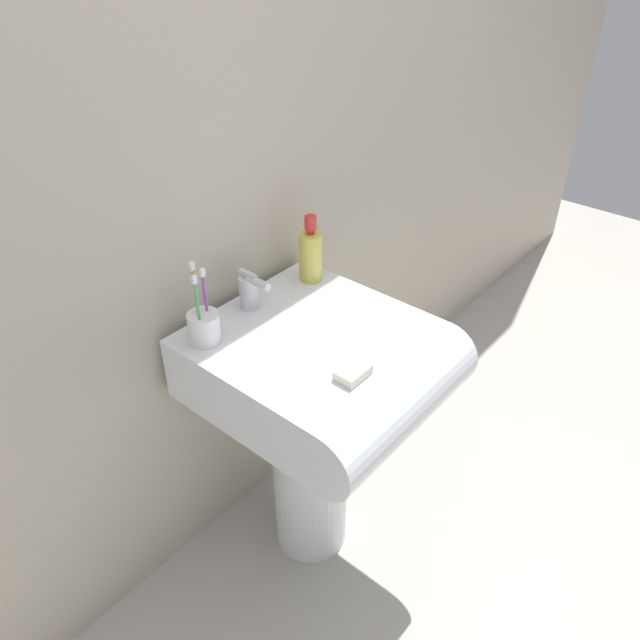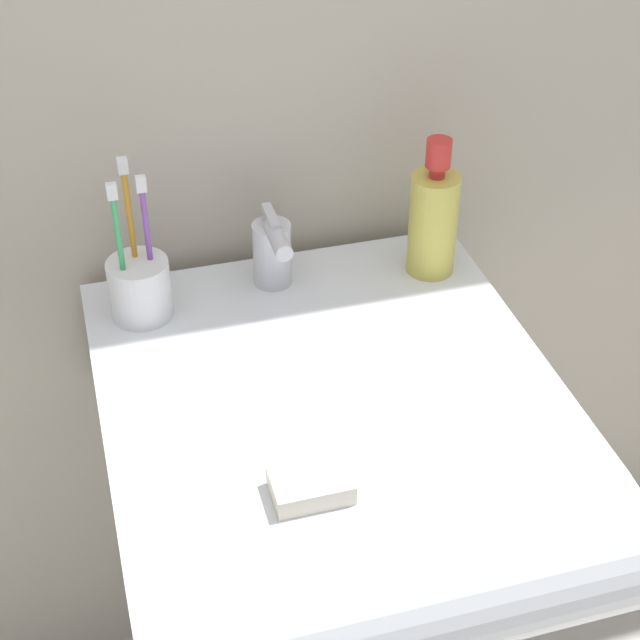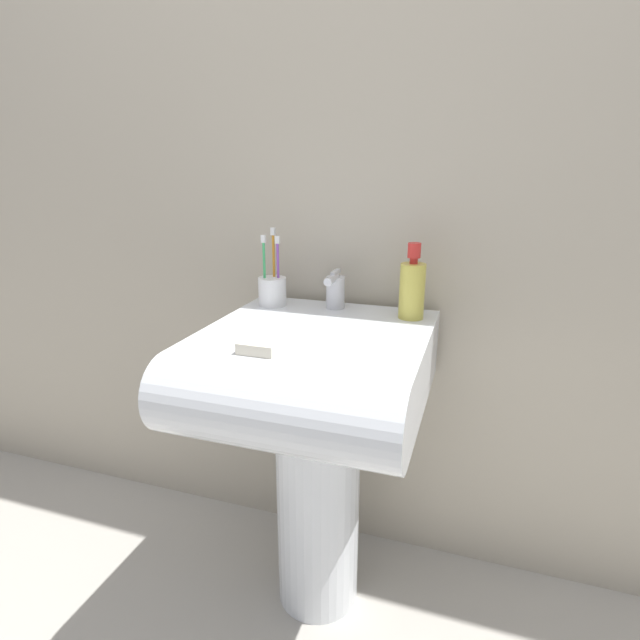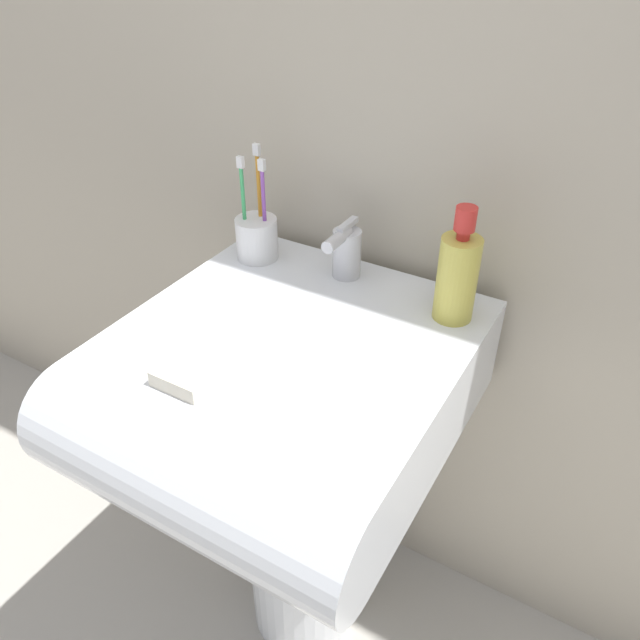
% 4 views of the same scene
% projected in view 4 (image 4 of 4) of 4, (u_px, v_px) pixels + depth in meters
% --- Properties ---
extents(ground_plane, '(6.00, 6.00, 0.00)m').
position_uv_depth(ground_plane, '(304.00, 609.00, 1.42)').
color(ground_plane, '#ADA89E').
rests_on(ground_plane, ground).
extents(wall_back, '(5.00, 0.05, 2.40)m').
position_uv_depth(wall_back, '(394.00, 8.00, 0.94)').
color(wall_back, '#B7AD99').
rests_on(wall_back, ground).
extents(sink_pedestal, '(0.22, 0.22, 0.61)m').
position_uv_depth(sink_pedestal, '(301.00, 524.00, 1.24)').
color(sink_pedestal, white).
rests_on(sink_pedestal, ground).
extents(sink_basin, '(0.52, 0.58, 0.17)m').
position_uv_depth(sink_basin, '(275.00, 396.00, 0.97)').
color(sink_basin, white).
rests_on(sink_basin, sink_pedestal).
extents(faucet, '(0.05, 0.10, 0.10)m').
position_uv_depth(faucet, '(346.00, 251.00, 1.08)').
color(faucet, silver).
rests_on(faucet, sink_basin).
extents(toothbrush_cup, '(0.08, 0.08, 0.21)m').
position_uv_depth(toothbrush_cup, '(257.00, 236.00, 1.14)').
color(toothbrush_cup, white).
rests_on(toothbrush_cup, sink_basin).
extents(soap_bottle, '(0.06, 0.06, 0.19)m').
position_uv_depth(soap_bottle, '(457.00, 275.00, 0.96)').
color(soap_bottle, gold).
rests_on(soap_bottle, sink_basin).
extents(bar_soap, '(0.08, 0.05, 0.02)m').
position_uv_depth(bar_soap, '(183.00, 378.00, 0.86)').
color(bar_soap, silver).
rests_on(bar_soap, sink_basin).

